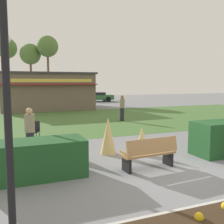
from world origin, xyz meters
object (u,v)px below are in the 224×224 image
at_px(food_kiosk, 47,91).
at_px(parked_car_west_slot, 5,99).
at_px(lamppost_mid, 8,78).
at_px(person_standing, 30,132).
at_px(tree_left_bg, 30,55).
at_px(tree_center_bg, 7,49).
at_px(park_bench, 149,153).
at_px(person_strolling, 122,108).
at_px(cafe_chair_east, 34,130).
at_px(parked_car_east_slot, 96,97).
at_px(parked_car_center_slot, 50,98).
at_px(lamppost_near, 6,74).
at_px(tree_right_bg, 48,47).

bearing_deg(food_kiosk, parked_car_west_slot, 115.24).
relative_size(lamppost_mid, person_standing, 2.53).
relative_size(tree_left_bg, tree_center_bg, 0.90).
bearing_deg(park_bench, person_strolling, 70.59).
bearing_deg(parked_car_west_slot, park_bench, -81.63).
height_order(cafe_chair_east, person_strolling, person_strolling).
distance_m(lamppost_mid, parked_car_east_slot, 24.79).
height_order(parked_car_west_slot, tree_center_bg, tree_center_bg).
distance_m(lamppost_mid, person_standing, 2.21).
bearing_deg(tree_center_bg, park_bench, -84.32).
bearing_deg(tree_left_bg, lamppost_mid, -96.94).
distance_m(parked_car_west_slot, tree_left_bg, 8.45).
bearing_deg(person_standing, parked_car_center_slot, 173.30).
bearing_deg(parked_car_east_slot, cafe_chair_east, -115.26).
distance_m(lamppost_near, parked_car_west_slot, 28.38).
bearing_deg(cafe_chair_east, parked_car_west_slot, 92.85).
bearing_deg(lamppost_near, cafe_chair_east, 81.61).
xyz_separation_m(person_standing, parked_car_west_slot, (-0.69, 23.25, -0.22)).
distance_m(park_bench, tree_right_bg, 30.61).
relative_size(parked_car_west_slot, parked_car_east_slot, 0.99).
xyz_separation_m(lamppost_near, tree_right_bg, (5.54, 32.17, 4.41)).
height_order(park_bench, person_standing, person_standing).
relative_size(cafe_chair_east, parked_car_west_slot, 0.21).
bearing_deg(tree_center_bg, lamppost_mid, -90.83).
bearing_deg(lamppost_mid, parked_car_west_slot, 90.17).
relative_size(food_kiosk, tree_center_bg, 0.98).
bearing_deg(tree_right_bg, parked_car_west_slot, -144.91).
distance_m(lamppost_mid, tree_center_bg, 29.97).
distance_m(park_bench, parked_car_west_slot, 26.25).
bearing_deg(cafe_chair_east, parked_car_east_slot, 64.74).
distance_m(person_strolling, tree_right_bg, 21.64).
bearing_deg(tree_left_bg, parked_car_east_slot, -35.54).
height_order(lamppost_near, tree_left_bg, tree_left_bg).
distance_m(lamppost_near, person_standing, 5.43).
bearing_deg(parked_car_center_slot, lamppost_mid, -102.63).
xyz_separation_m(tree_left_bg, tree_right_bg, (2.09, -1.52, 0.91)).
height_order(person_strolling, tree_right_bg, tree_right_bg).
bearing_deg(person_strolling, tree_center_bg, -111.38).
height_order(lamppost_near, cafe_chair_east, lamppost_near).
bearing_deg(person_strolling, parked_car_east_slot, -139.57).
height_order(parked_car_east_slot, tree_left_bg, tree_left_bg).
bearing_deg(lamppost_mid, tree_left_bg, 83.06).
xyz_separation_m(person_strolling, parked_car_center_slot, (-2.02, 16.80, -0.22)).
height_order(lamppost_mid, person_standing, lamppost_mid).
relative_size(parked_car_west_slot, tree_center_bg, 0.50).
distance_m(tree_left_bg, tree_center_bg, 3.69).
bearing_deg(parked_car_east_slot, lamppost_mid, -116.15).
height_order(park_bench, tree_center_bg, tree_center_bg).
height_order(food_kiosk, parked_car_east_slot, food_kiosk).
xyz_separation_m(parked_car_east_slot, tree_left_bg, (-7.54, 5.38, 5.55)).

